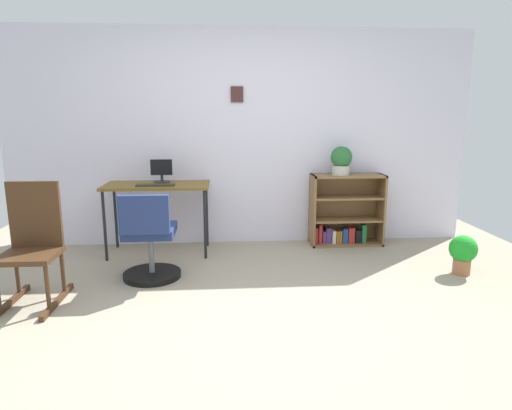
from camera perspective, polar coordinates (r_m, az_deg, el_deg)
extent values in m
plane|color=gray|center=(3.21, -0.36, -15.43)|extent=(6.24, 6.24, 0.00)
cube|color=silver|center=(5.01, -2.00, 8.65)|extent=(5.20, 0.10, 2.39)
cube|color=#442423|center=(4.94, -2.49, 14.20)|extent=(0.14, 0.02, 0.17)
cube|color=brown|center=(4.71, -12.77, 2.51)|extent=(1.09, 0.54, 0.03)
cylinder|color=black|center=(4.66, -19.10, -2.64)|extent=(0.03, 0.03, 0.72)
cylinder|color=black|center=(4.51, -6.65, -2.55)|extent=(0.03, 0.03, 0.72)
cylinder|color=black|center=(5.09, -17.81, -1.38)|extent=(0.03, 0.03, 0.72)
cylinder|color=black|center=(4.95, -6.43, -1.25)|extent=(0.03, 0.03, 0.72)
cylinder|color=#262628|center=(4.81, -12.12, 2.99)|extent=(0.17, 0.17, 0.01)
cylinder|color=#262628|center=(4.80, -12.14, 3.46)|extent=(0.03, 0.03, 0.07)
cube|color=black|center=(4.78, -12.21, 4.83)|extent=(0.23, 0.02, 0.17)
cube|color=#2E311E|center=(4.57, -12.96, 2.54)|extent=(0.39, 0.11, 0.02)
cylinder|color=black|center=(4.17, -13.34, -8.80)|extent=(0.52, 0.52, 0.05)
cylinder|color=slate|center=(4.11, -13.47, -6.18)|extent=(0.05, 0.05, 0.35)
cube|color=navy|center=(4.05, -13.61, -3.27)|extent=(0.44, 0.44, 0.08)
cube|color=navy|center=(3.76, -14.37, -1.22)|extent=(0.42, 0.07, 0.33)
cube|color=#422917|center=(4.00, -29.34, -11.00)|extent=(0.04, 0.64, 0.04)
cube|color=#422917|center=(3.86, -24.41, -11.32)|extent=(0.04, 0.64, 0.04)
cylinder|color=#422917|center=(3.66, -25.52, -9.52)|extent=(0.03, 0.03, 0.34)
cylinder|color=#422917|center=(4.07, -28.66, -7.69)|extent=(0.03, 0.03, 0.34)
cylinder|color=#422917|center=(3.94, -23.84, -7.88)|extent=(0.03, 0.03, 0.34)
cube|color=#422917|center=(3.81, -27.44, -5.89)|extent=(0.42, 0.40, 0.04)
cube|color=#422917|center=(3.90, -26.81, -1.09)|extent=(0.40, 0.04, 0.53)
cube|color=brown|center=(4.98, 7.34, -0.69)|extent=(0.02, 0.30, 0.80)
cube|color=brown|center=(5.20, 15.89, -0.54)|extent=(0.02, 0.30, 0.80)
cube|color=brown|center=(5.01, 11.89, 3.75)|extent=(0.81, 0.30, 0.02)
cube|color=brown|center=(5.17, 11.53, -4.84)|extent=(0.81, 0.30, 0.02)
cube|color=brown|center=(5.21, 11.30, -0.29)|extent=(0.81, 0.02, 0.80)
cube|color=brown|center=(5.10, 11.65, -1.85)|extent=(0.76, 0.28, 0.02)
cube|color=brown|center=(5.05, 11.77, 0.99)|extent=(0.76, 0.28, 0.02)
cube|color=#B22D28|center=(5.05, 7.77, -3.90)|extent=(0.04, 0.09, 0.18)
cube|color=#B22D28|center=(5.06, 8.31, -3.67)|extent=(0.04, 0.11, 0.22)
cube|color=#593372|center=(5.08, 8.77, -4.09)|extent=(0.03, 0.11, 0.14)
cube|color=#593372|center=(5.08, 9.35, -3.87)|extent=(0.06, 0.11, 0.18)
cube|color=beige|center=(5.10, 10.00, -4.02)|extent=(0.04, 0.13, 0.15)
cube|color=#99591E|center=(5.12, 10.67, -4.02)|extent=(0.06, 0.11, 0.14)
cube|color=#1E478C|center=(5.13, 11.43, -3.87)|extent=(0.06, 0.11, 0.16)
cube|color=#B22D28|center=(5.15, 12.21, -3.79)|extent=(0.07, 0.11, 0.18)
cube|color=black|center=(5.18, 13.02, -3.90)|extent=(0.07, 0.12, 0.15)
cube|color=#237238|center=(5.19, 13.77, -3.56)|extent=(0.05, 0.10, 0.21)
cylinder|color=#B7B2A8|center=(4.96, 10.98, 4.46)|extent=(0.19, 0.19, 0.11)
sphere|color=#2C6634|center=(4.94, 11.05, 6.15)|extent=(0.24, 0.24, 0.24)
cylinder|color=#9E6642|center=(4.55, 25.17, -7.25)|extent=(0.16, 0.16, 0.14)
sphere|color=green|center=(4.50, 25.36, -5.17)|extent=(0.25, 0.25, 0.25)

